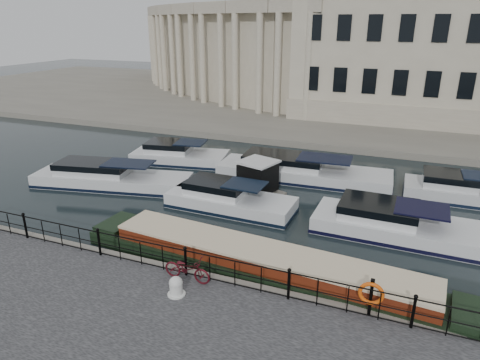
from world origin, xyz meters
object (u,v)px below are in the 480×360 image
at_px(bicycle, 187,269).
at_px(harbour_hut, 258,180).
at_px(mooring_bollard, 176,286).
at_px(narrowboat, 263,268).
at_px(life_ring_post, 371,294).

bearing_deg(bicycle, harbour_hut, 6.16).
distance_m(bicycle, mooring_bollard, 0.96).
xyz_separation_m(bicycle, harbour_hut, (-0.81, 10.04, -0.09)).
xyz_separation_m(narrowboat, harbour_hut, (-3.07, 7.94, 0.59)).
distance_m(bicycle, life_ring_post, 6.50).
bearing_deg(life_ring_post, mooring_bollard, -168.42).
bearing_deg(narrowboat, harbour_hut, 115.77).
xyz_separation_m(bicycle, narrowboat, (2.26, 2.10, -0.68)).
bearing_deg(narrowboat, life_ring_post, -17.74).
bearing_deg(bicycle, life_ring_post, -85.21).
distance_m(mooring_bollard, life_ring_post, 6.57).
relative_size(narrowboat, harbour_hut, 5.15).
relative_size(mooring_bollard, life_ring_post, 0.53).
xyz_separation_m(life_ring_post, harbour_hut, (-7.29, 9.68, -0.44)).
height_order(mooring_bollard, narrowboat, mooring_bollard).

